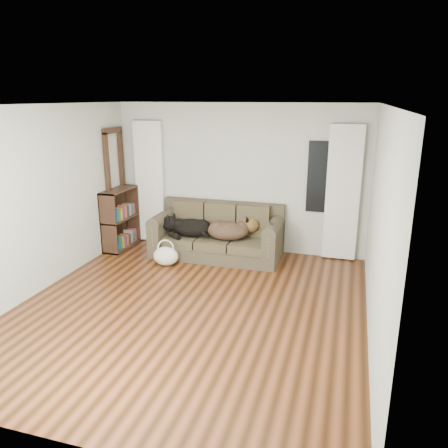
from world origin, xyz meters
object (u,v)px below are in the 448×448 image
(sofa, at_px, (216,231))
(dog_shepherd, at_px, (231,231))
(bookshelf, at_px, (120,221))
(tote_bag, at_px, (166,256))
(dog_black_lab, at_px, (189,228))

(sofa, relative_size, dog_shepherd, 3.00)
(dog_shepherd, distance_m, bookshelf, 2.10)
(dog_shepherd, xyz_separation_m, bookshelf, (-2.10, -0.02, 0.01))
(tote_bag, bearing_deg, dog_shepherd, 33.74)
(dog_shepherd, distance_m, tote_bag, 1.18)
(sofa, height_order, bookshelf, bookshelf)
(bookshelf, bearing_deg, tote_bag, -26.85)
(dog_shepherd, bearing_deg, dog_black_lab, -4.72)
(sofa, xyz_separation_m, dog_shepherd, (0.26, -0.02, 0.04))
(dog_shepherd, xyz_separation_m, tote_bag, (-0.94, -0.63, -0.33))
(dog_black_lab, height_order, dog_shepherd, dog_shepherd)
(dog_shepherd, height_order, bookshelf, bookshelf)
(tote_bag, height_order, bookshelf, bookshelf)
(sofa, height_order, tote_bag, sofa)
(sofa, bearing_deg, dog_shepherd, -5.07)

